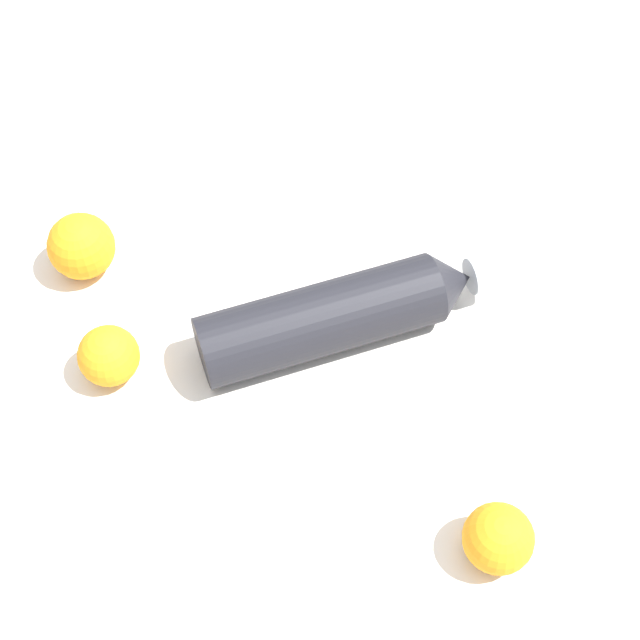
{
  "coord_description": "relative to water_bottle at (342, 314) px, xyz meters",
  "views": [
    {
      "loc": [
        -0.54,
        0.21,
        0.89
      ],
      "look_at": [
        -0.01,
        0.03,
        0.04
      ],
      "focal_mm": 54.21,
      "sensor_mm": 36.0,
      "label": 1
    }
  ],
  "objects": [
    {
      "name": "ground_plane",
      "position": [
        0.01,
        -0.0,
        -0.04
      ],
      "size": [
        2.4,
        2.4,
        0.0
      ],
      "primitive_type": "plane",
      "color": "silver"
    },
    {
      "name": "water_bottle",
      "position": [
        0.0,
        0.0,
        0.0
      ],
      "size": [
        0.08,
        0.32,
        0.08
      ],
      "rotation": [
        0.0,
        0.0,
        4.71
      ],
      "color": "black",
      "rests_on": "ground_plane"
    },
    {
      "name": "orange_0",
      "position": [
        -0.28,
        -0.06,
        -0.0
      ],
      "size": [
        0.07,
        0.07,
        0.07
      ],
      "primitive_type": "sphere",
      "color": "orange",
      "rests_on": "ground_plane"
    },
    {
      "name": "orange_1",
      "position": [
        0.18,
        0.24,
        -0.0
      ],
      "size": [
        0.08,
        0.08,
        0.08
      ],
      "primitive_type": "sphere",
      "color": "orange",
      "rests_on": "ground_plane"
    },
    {
      "name": "orange_2",
      "position": [
        0.03,
        0.24,
        -0.01
      ],
      "size": [
        0.06,
        0.06,
        0.06
      ],
      "primitive_type": "sphere",
      "color": "orange",
      "rests_on": "ground_plane"
    }
  ]
}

